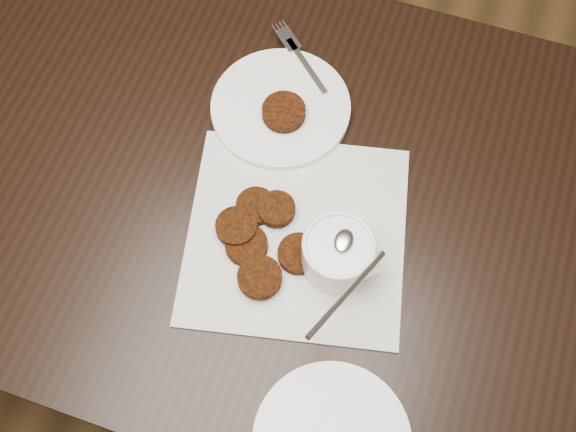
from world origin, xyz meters
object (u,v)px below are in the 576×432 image
at_px(plate_with_patty, 281,105).
at_px(sauce_ramekin, 339,244).
at_px(napkin, 296,234).
at_px(table, 269,266).

bearing_deg(plate_with_patty, sauce_ramekin, -53.90).
relative_size(napkin, plate_with_patty, 1.43).
height_order(table, napkin, napkin).
distance_m(napkin, plate_with_patty, 0.22).
bearing_deg(plate_with_patty, table, -82.46).
height_order(table, sauce_ramekin, sauce_ramekin).
bearing_deg(table, napkin, -41.55).
height_order(table, plate_with_patty, plate_with_patty).
bearing_deg(sauce_ramekin, napkin, 161.12).
xyz_separation_m(table, sauce_ramekin, (0.15, -0.09, 0.45)).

